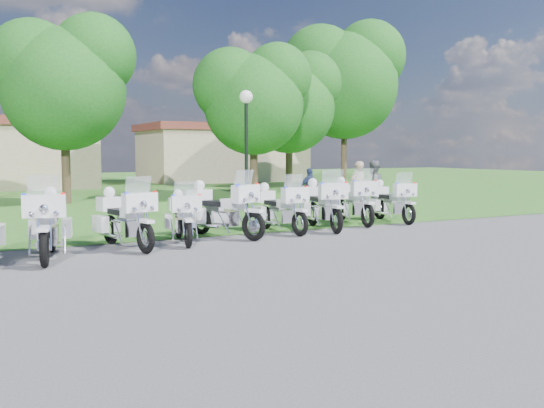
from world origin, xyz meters
name	(u,v)px	position (x,y,z in m)	size (l,w,h in m)	color
ground	(291,252)	(0.00, 0.00, 0.00)	(100.00, 100.00, 0.00)	#4D4C51
grass_lawn	(75,187)	(0.00, 27.00, 0.00)	(100.00, 48.00, 0.01)	#306C22
motorcycle_1	(48,223)	(-4.73, 1.68, 0.73)	(1.17, 2.56, 1.73)	black
motorcycle_2	(124,218)	(-3.04, 2.29, 0.69)	(1.11, 2.43, 1.65)	black
motorcycle_3	(182,216)	(-1.60, 2.48, 0.63)	(1.00, 2.21, 1.50)	black
motorcycle_4	(222,209)	(-0.41, 2.89, 0.73)	(1.47, 2.43, 1.73)	black
motorcycle_5	(279,207)	(1.32, 3.04, 0.67)	(0.90, 2.37, 1.59)	black
motorcycle_6	(322,204)	(2.71, 3.04, 0.71)	(1.14, 2.51, 1.70)	black
motorcycle_7	(352,200)	(4.18, 3.72, 0.71)	(1.07, 2.50, 1.69)	black
motorcycle_8	(391,201)	(5.60, 3.61, 0.65)	(0.92, 2.31, 1.55)	black
lamp_post	(246,121)	(2.29, 7.16, 3.17)	(0.44, 0.44, 4.20)	black
tree_1	(62,77)	(-2.37, 14.99, 5.19)	(5.88, 5.02, 7.85)	#38281C
tree_2	(252,95)	(5.78, 13.92, 4.73)	(5.36, 4.57, 7.15)	#38281C
tree_3	(288,99)	(9.02, 16.39, 4.87)	(5.52, 4.71, 7.36)	#38281C
tree_4	(343,76)	(15.54, 20.96, 6.93)	(7.85, 6.70, 10.47)	#38281C
building_east	(222,153)	(11.00, 30.00, 2.07)	(11.44, 7.28, 4.10)	tan
bystander_a	(358,188)	(5.81, 5.68, 0.92)	(0.67, 0.44, 1.83)	tan
bystander_b	(373,187)	(6.58, 5.86, 0.92)	(0.90, 0.70, 1.85)	slate
bystander_c	(310,189)	(5.24, 7.91, 0.78)	(0.91, 0.38, 1.55)	navy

